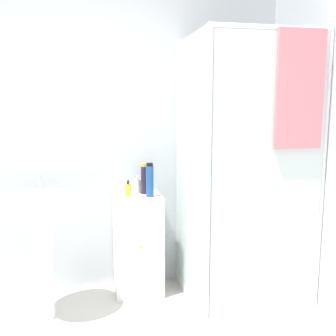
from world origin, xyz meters
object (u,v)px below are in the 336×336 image
at_px(sink, 40,225).
at_px(soap_dispenser, 128,190).
at_px(lotion_bottle_white, 137,186).
at_px(shampoo_bottle_blue, 150,180).
at_px(shampoo_bottle_tall_black, 144,179).

bearing_deg(sink, soap_dispenser, 20.83).
xyz_separation_m(sink, soap_dispenser, (0.63, 0.24, 0.17)).
bearing_deg(lotion_bottle_white, sink, -155.72).
relative_size(shampoo_bottle_blue, lotion_bottle_white, 1.86).
xyz_separation_m(sink, lotion_bottle_white, (0.71, 0.32, 0.18)).
relative_size(shampoo_bottle_tall_black, shampoo_bottle_blue, 0.92).
height_order(sink, shampoo_bottle_tall_black, shampoo_bottle_tall_black).
xyz_separation_m(shampoo_bottle_tall_black, shampoo_bottle_blue, (0.03, -0.11, 0.01)).
relative_size(soap_dispenser, lotion_bottle_white, 0.87).
distance_m(soap_dispenser, shampoo_bottle_blue, 0.19).
bearing_deg(shampoo_bottle_blue, soap_dispenser, 159.10).
relative_size(shampoo_bottle_tall_black, lotion_bottle_white, 1.72).
height_order(shampoo_bottle_blue, lotion_bottle_white, shampoo_bottle_blue).
bearing_deg(soap_dispenser, lotion_bottle_white, 44.63).
bearing_deg(shampoo_bottle_tall_black, soap_dispenser, -160.82).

